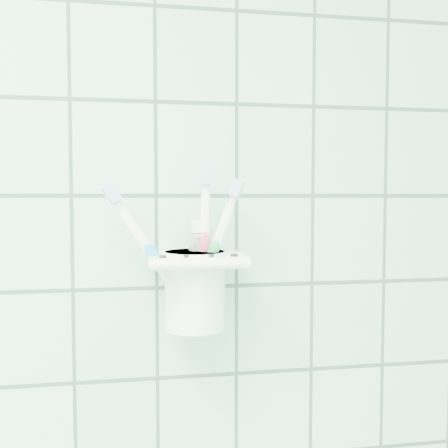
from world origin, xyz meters
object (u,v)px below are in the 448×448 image
(holder_bracket, at_px, (196,260))
(toothbrush_blue, at_px, (202,245))
(toothbrush_orange, at_px, (187,247))
(cup, at_px, (195,287))
(toothbrush_pink, at_px, (199,242))
(toothpaste_tube, at_px, (206,262))

(holder_bracket, distance_m, toothbrush_blue, 0.02)
(toothbrush_blue, distance_m, toothbrush_orange, 0.02)
(cup, distance_m, toothbrush_blue, 0.06)
(cup, height_order, toothbrush_pink, toothbrush_pink)
(holder_bracket, height_order, toothpaste_tube, toothpaste_tube)
(toothbrush_pink, height_order, toothbrush_orange, toothbrush_pink)
(toothbrush_pink, xyz_separation_m, toothpaste_tube, (0.01, 0.02, -0.03))
(cup, height_order, toothbrush_blue, toothbrush_blue)
(cup, xyz_separation_m, toothbrush_blue, (0.01, -0.01, 0.06))
(holder_bracket, distance_m, toothbrush_pink, 0.03)
(toothbrush_orange, height_order, toothpaste_tube, toothbrush_orange)
(toothpaste_tube, bearing_deg, toothbrush_orange, -167.54)
(holder_bracket, bearing_deg, cup, 102.40)
(toothbrush_blue, relative_size, toothpaste_tube, 1.50)
(toothbrush_pink, distance_m, toothpaste_tube, 0.04)
(cup, relative_size, toothbrush_orange, 0.52)
(holder_bracket, height_order, toothbrush_blue, toothbrush_blue)
(toothbrush_orange, bearing_deg, cup, 54.59)
(holder_bracket, height_order, toothbrush_pink, toothbrush_pink)
(cup, distance_m, toothbrush_orange, 0.06)
(cup, height_order, toothbrush_orange, toothbrush_orange)
(toothbrush_pink, height_order, toothbrush_blue, toothbrush_pink)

